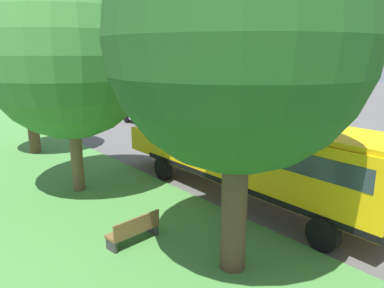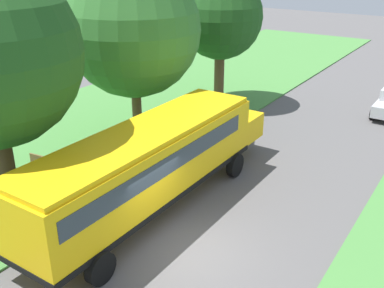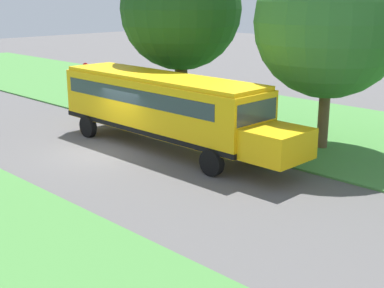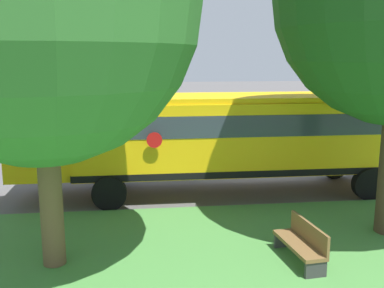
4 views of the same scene
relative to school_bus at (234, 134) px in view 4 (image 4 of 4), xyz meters
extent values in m
plane|color=#565454|center=(2.47, -1.41, -1.92)|extent=(120.00, 120.00, 0.00)
cube|color=#47843D|center=(11.47, -1.41, -1.89)|extent=(10.00, 80.00, 0.07)
cube|color=yellow|center=(0.00, -0.29, -0.02)|extent=(2.50, 10.50, 2.20)
cube|color=yellow|center=(0.00, 5.91, -0.57)|extent=(2.20, 1.90, 1.10)
cube|color=yellow|center=(0.00, -0.29, 1.16)|extent=(2.35, 10.29, 0.16)
cube|color=black|center=(0.00, -0.29, -1.00)|extent=(2.54, 10.54, 0.20)
cube|color=#2D3842|center=(0.00, -0.59, 0.44)|extent=(2.53, 9.24, 0.64)
cube|color=#2D3842|center=(0.00, 4.91, 0.44)|extent=(2.25, 0.12, 0.80)
cylinder|color=red|center=(-1.43, 2.60, 0.13)|extent=(0.03, 0.44, 0.44)
cylinder|color=black|center=(-1.25, 3.91, -1.42)|extent=(0.30, 1.00, 1.00)
cylinder|color=black|center=(1.25, 3.91, -1.42)|extent=(0.30, 1.00, 1.00)
cylinder|color=black|center=(-1.25, -3.96, -1.42)|extent=(0.30, 1.00, 1.00)
cylinder|color=black|center=(1.25, -3.96, -1.42)|extent=(0.30, 1.00, 1.00)
cylinder|color=brown|center=(-4.75, 4.84, -0.41)|extent=(0.47, 0.47, 3.03)
sphere|color=#33702D|center=(-4.75, 4.84, 3.45)|extent=(6.25, 6.25, 6.25)
cube|color=brown|center=(-5.25, -0.29, -1.47)|extent=(1.65, 0.67, 0.08)
cube|color=brown|center=(-5.23, -0.51, -1.22)|extent=(1.60, 0.24, 0.44)
cube|color=#333333|center=(-4.52, -0.21, -1.70)|extent=(0.13, 0.46, 0.45)
cube|color=#333333|center=(-5.99, -0.37, -1.70)|extent=(0.13, 0.46, 0.45)
camera|label=1|loc=(-10.20, -9.10, 3.54)|focal=35.00mm
camera|label=2|loc=(9.02, -11.00, 6.79)|focal=42.00mm
camera|label=3|loc=(14.98, 16.57, 4.53)|focal=50.00mm
camera|label=4|loc=(-13.82, 3.02, 2.46)|focal=42.00mm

